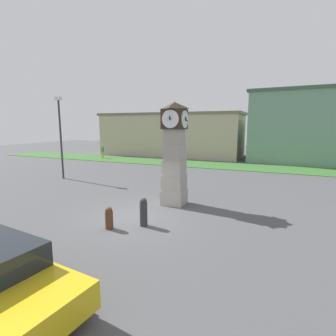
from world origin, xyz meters
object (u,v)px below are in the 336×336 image
object	(u,v)px
bollard_near_tower	(109,218)
street_lamp_near_road	(60,132)
bollard_mid_row	(144,212)
clock_tower	(174,155)
pedestrian_near_bench	(102,151)

from	to	relation	value
bollard_near_tower	street_lamp_near_road	bearing A→B (deg)	143.19
bollard_mid_row	street_lamp_near_road	size ratio (longest dim) A/B	0.19
clock_tower	pedestrian_near_bench	bearing A→B (deg)	137.23
bollard_mid_row	street_lamp_near_road	distance (m)	12.21
bollard_near_tower	bollard_mid_row	world-z (taller)	bollard_mid_row
bollard_near_tower	street_lamp_near_road	world-z (taller)	street_lamp_near_road
pedestrian_near_bench	bollard_mid_row	bearing A→B (deg)	-48.95
street_lamp_near_road	clock_tower	bearing A→B (deg)	-14.87
clock_tower	street_lamp_near_road	bearing A→B (deg)	165.13
bollard_near_tower	bollard_mid_row	distance (m)	1.39
bollard_near_tower	street_lamp_near_road	size ratio (longest dim) A/B	0.15
pedestrian_near_bench	street_lamp_near_road	size ratio (longest dim) A/B	0.26
bollard_mid_row	bollard_near_tower	bearing A→B (deg)	-143.85
clock_tower	pedestrian_near_bench	size ratio (longest dim) A/B	3.27
pedestrian_near_bench	street_lamp_near_road	world-z (taller)	street_lamp_near_road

